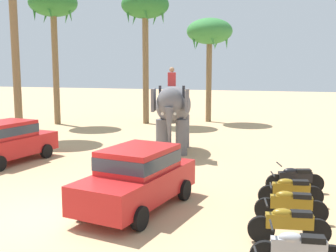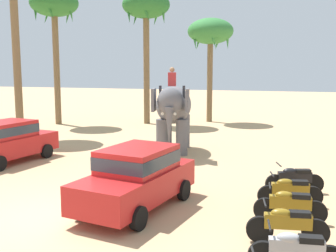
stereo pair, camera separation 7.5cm
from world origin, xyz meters
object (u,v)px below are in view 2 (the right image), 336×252
object	(u,v)px
car_sedan_foreground	(137,176)
motorcycle_mid_row	(288,224)
palm_tree_left_of_road	(210,34)
motorcycle_second_in_row	(296,250)
motorcycle_fourth_in_row	(290,205)
palm_tree_behind_elephant	(146,9)
palm_tree_far_back	(54,7)
elephant_with_mahout	(173,109)
motorcycle_end_of_row	(294,179)
car_parked_far_side	(8,140)
motorcycle_far_in_row	(290,191)

from	to	relation	value
car_sedan_foreground	motorcycle_mid_row	size ratio (longest dim) A/B	2.42
car_sedan_foreground	palm_tree_left_of_road	bearing A→B (deg)	95.83
motorcycle_second_in_row	motorcycle_fourth_in_row	xyz separation A→B (m)	(-0.16, 2.64, 0.00)
motorcycle_second_in_row	palm_tree_behind_elephant	size ratio (longest dim) A/B	0.20
motorcycle_second_in_row	palm_tree_far_back	xyz separation A→B (m)	(-15.76, 16.60, 7.34)
palm_tree_behind_elephant	palm_tree_left_of_road	bearing A→B (deg)	30.07
elephant_with_mahout	palm_tree_left_of_road	xyz separation A→B (m)	(-0.62, 10.94, 4.21)
motorcycle_mid_row	palm_tree_left_of_road	size ratio (longest dim) A/B	0.25
palm_tree_behind_elephant	motorcycle_fourth_in_row	bearing A→B (deg)	-58.42
motorcycle_mid_row	palm_tree_far_back	world-z (taller)	palm_tree_far_back
elephant_with_mahout	motorcycle_mid_row	distance (m)	10.32
elephant_with_mahout	motorcycle_fourth_in_row	bearing A→B (deg)	-54.32
motorcycle_fourth_in_row	motorcycle_end_of_row	xyz separation A→B (m)	(0.08, 2.54, 0.00)
car_parked_far_side	palm_tree_behind_elephant	xyz separation A→B (m)	(1.28, 12.73, 6.80)
motorcycle_second_in_row	palm_tree_left_of_road	world-z (taller)	palm_tree_left_of_road
motorcycle_mid_row	motorcycle_end_of_row	xyz separation A→B (m)	(0.11, 3.86, 0.00)
elephant_with_mahout	palm_tree_far_back	world-z (taller)	palm_tree_far_back
motorcycle_fourth_in_row	motorcycle_second_in_row	bearing A→B (deg)	-86.45
car_parked_far_side	elephant_with_mahout	bearing A→B (deg)	34.84
elephant_with_mahout	motorcycle_second_in_row	distance (m)	11.55
motorcycle_second_in_row	motorcycle_fourth_in_row	bearing A→B (deg)	93.55
motorcycle_end_of_row	palm_tree_left_of_road	xyz separation A→B (m)	(-6.02, 15.81, 5.73)
motorcycle_mid_row	palm_tree_far_back	size ratio (longest dim) A/B	0.20
elephant_with_mahout	palm_tree_behind_elephant	size ratio (longest dim) A/B	0.45
car_parked_far_side	motorcycle_mid_row	distance (m)	12.08
motorcycle_mid_row	car_parked_far_side	bearing A→B (deg)	157.26
motorcycle_fourth_in_row	motorcycle_end_of_row	distance (m)	2.54
motorcycle_mid_row	palm_tree_behind_elephant	distance (m)	21.27
motorcycle_end_of_row	palm_tree_far_back	bearing A→B (deg)	143.92
car_sedan_foreground	car_parked_far_side	world-z (taller)	same
car_sedan_foreground	palm_tree_behind_elephant	bearing A→B (deg)	109.73
car_sedan_foreground	motorcycle_far_in_row	size ratio (longest dim) A/B	2.44
motorcycle_end_of_row	palm_tree_left_of_road	world-z (taller)	palm_tree_left_of_road
motorcycle_second_in_row	car_parked_far_side	bearing A→B (deg)	152.14
motorcycle_second_in_row	motorcycle_end_of_row	world-z (taller)	same
car_parked_far_side	motorcycle_mid_row	world-z (taller)	car_parked_far_side
motorcycle_far_in_row	motorcycle_fourth_in_row	bearing A→B (deg)	-88.98
motorcycle_mid_row	motorcycle_end_of_row	distance (m)	3.86
motorcycle_second_in_row	palm_tree_left_of_road	xyz separation A→B (m)	(-6.10, 20.99, 5.73)
motorcycle_second_in_row	car_sedan_foreground	bearing A→B (deg)	149.75
car_sedan_foreground	elephant_with_mahout	world-z (taller)	elephant_with_mahout
palm_tree_behind_elephant	motorcycle_second_in_row	bearing A→B (deg)	-61.78
palm_tree_behind_elephant	palm_tree_far_back	distance (m)	6.09
motorcycle_second_in_row	palm_tree_far_back	world-z (taller)	palm_tree_far_back
car_parked_far_side	motorcycle_fourth_in_row	size ratio (longest dim) A/B	2.39
motorcycle_second_in_row	palm_tree_far_back	distance (m)	24.04
motorcycle_mid_row	motorcycle_end_of_row	bearing A→B (deg)	88.39
palm_tree_behind_elephant	palm_tree_left_of_road	xyz separation A→B (m)	(3.94, 2.28, -1.53)
palm_tree_behind_elephant	palm_tree_left_of_road	world-z (taller)	palm_tree_behind_elephant
car_parked_far_side	palm_tree_left_of_road	distance (m)	16.74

